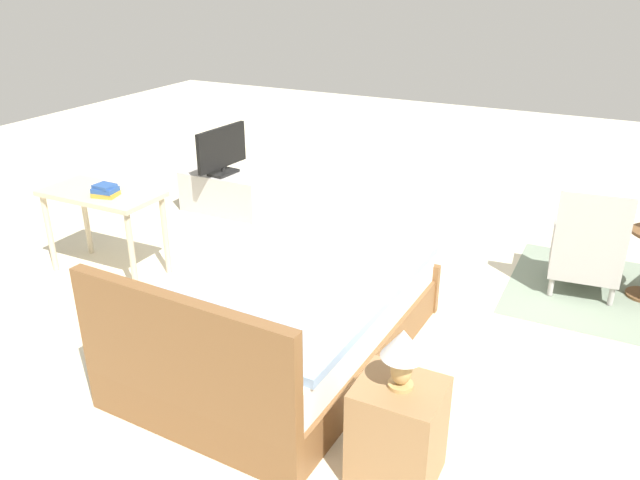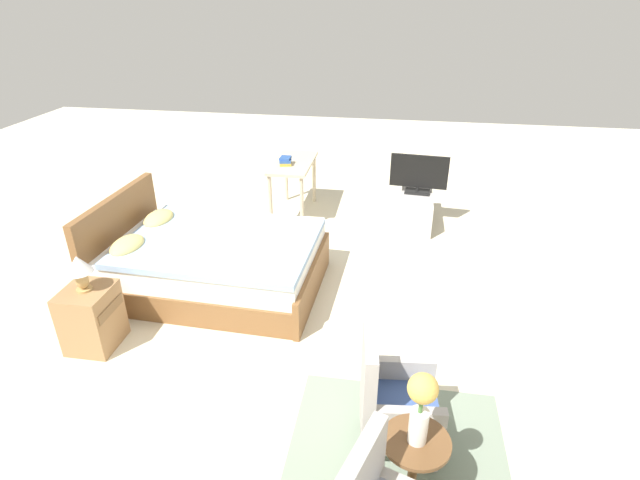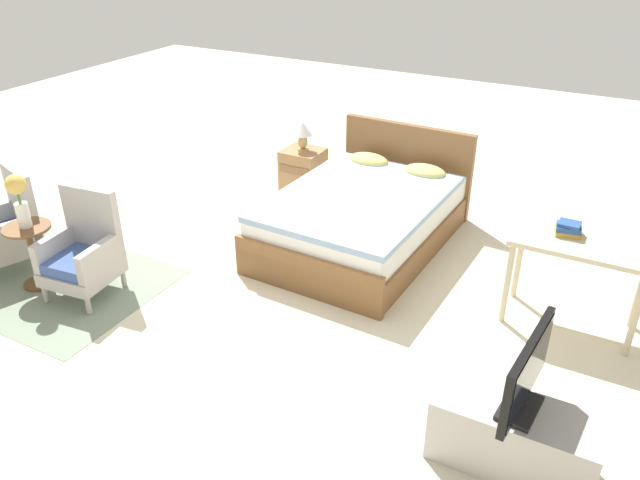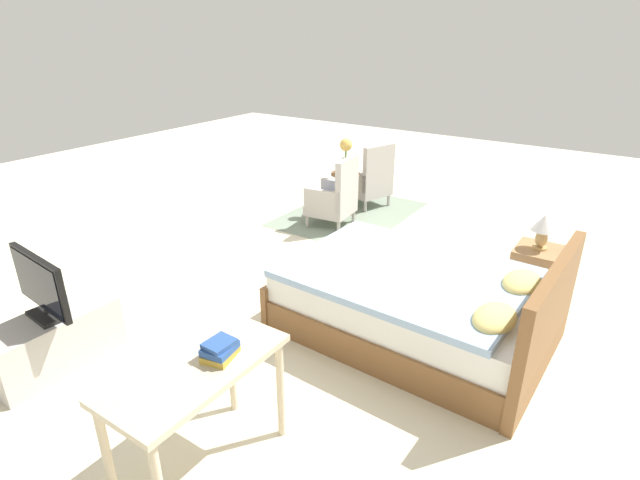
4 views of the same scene
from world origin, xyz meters
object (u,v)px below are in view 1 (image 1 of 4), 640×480
at_px(tv_stand, 225,193).
at_px(book_stack, 105,191).
at_px(bed, 282,319).
at_px(vanity_desk, 103,204).
at_px(nightstand, 398,431).
at_px(tv_flatscreen, 222,150).
at_px(table_lamp, 403,350).
at_px(armchair_by_window_right, 587,250).

relative_size(tv_stand, book_stack, 4.32).
xyz_separation_m(bed, vanity_desk, (2.03, -0.47, 0.34)).
bearing_deg(vanity_desk, bed, 167.05).
distance_m(bed, book_stack, 2.01).
bearing_deg(nightstand, book_stack, -19.94).
bearing_deg(book_stack, tv_flatscreen, -87.72).
distance_m(bed, tv_flatscreen, 2.95).
bearing_deg(tv_stand, bed, 132.44).
bearing_deg(book_stack, bed, 168.24).
height_order(bed, tv_flatscreen, bed).
xyz_separation_m(nightstand, vanity_desk, (3.12, -1.16, 0.35)).
bearing_deg(tv_flatscreen, bed, 132.47).
xyz_separation_m(tv_stand, vanity_desk, (0.06, 1.69, 0.42)).
xyz_separation_m(bed, book_stack, (1.90, -0.40, 0.51)).
relative_size(table_lamp, tv_flatscreen, 0.44).
distance_m(armchair_by_window_right, table_lamp, 2.76).
relative_size(tv_flatscreen, vanity_desk, 0.72).
bearing_deg(armchair_by_window_right, bed, 48.09).
bearing_deg(bed, tv_flatscreen, -47.53).
relative_size(bed, nightstand, 3.87).
bearing_deg(table_lamp, tv_stand, -42.90).
xyz_separation_m(table_lamp, book_stack, (2.99, -1.09, 0.02)).
relative_size(bed, book_stack, 10.05).
bearing_deg(tv_stand, vanity_desk, 87.95).
bearing_deg(table_lamp, bed, -32.32).
bearing_deg(table_lamp, vanity_desk, -20.34).
distance_m(nightstand, book_stack, 3.22).
height_order(table_lamp, vanity_desk, table_lamp).
relative_size(nightstand, book_stack, 2.59).
height_order(table_lamp, tv_flatscreen, tv_flatscreen).
bearing_deg(tv_flatscreen, tv_stand, 174.79).
xyz_separation_m(armchair_by_window_right, nightstand, (0.66, 2.64, -0.09)).
distance_m(armchair_by_window_right, nightstand, 2.73).
distance_m(table_lamp, book_stack, 3.18).
height_order(bed, tv_stand, bed).
bearing_deg(bed, table_lamp, 147.68).
bearing_deg(nightstand, vanity_desk, -20.33).
bearing_deg(tv_flatscreen, vanity_desk, 88.03).
height_order(bed, vanity_desk, bed).
xyz_separation_m(bed, tv_flatscreen, (1.97, -2.15, 0.41)).
distance_m(nightstand, tv_stand, 4.18).
bearing_deg(nightstand, tv_flatscreen, -42.87).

